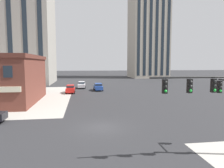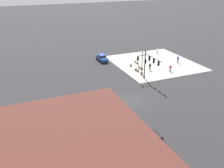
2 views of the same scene
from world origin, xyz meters
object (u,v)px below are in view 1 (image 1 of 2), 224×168
object	(u,v)px
traffic_signal_main	(215,98)
car_main_northbound_far	(70,89)
car_cross_westbound	(98,87)
car_main_northbound_near	(82,85)

from	to	relation	value
traffic_signal_main	car_main_northbound_far	distance (m)	33.61
car_main_northbound_far	car_cross_westbound	size ratio (longest dim) A/B	0.99
car_main_northbound_far	car_cross_westbound	distance (m)	6.81
traffic_signal_main	car_cross_westbound	world-z (taller)	traffic_signal_main
car_main_northbound_near	car_cross_westbound	distance (m)	6.42
traffic_signal_main	car_cross_westbound	size ratio (longest dim) A/B	1.37
traffic_signal_main	car_main_northbound_near	xyz separation A→B (m)	(-8.90, 39.73, -3.00)
traffic_signal_main	car_main_northbound_far	xyz separation A→B (m)	(-11.23, 31.53, -3.00)
car_main_northbound_near	car_main_northbound_far	world-z (taller)	same
traffic_signal_main	car_main_northbound_near	distance (m)	40.83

